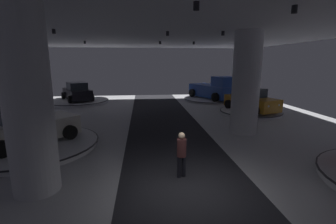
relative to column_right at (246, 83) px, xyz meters
The scene contains 12 objects.
ground 7.70m from the column_right, 126.06° to the right, with size 24.00×44.00×0.06m.
column_right is the anchor object (origin of this frame).
column_left 10.34m from the column_right, 149.06° to the right, with size 1.34×1.34×5.50m.
display_platform_deep_left 16.42m from the column_right, 136.68° to the left, with size 5.74×5.74×0.30m.
display_car_deep_left 16.27m from the column_right, 136.71° to the left, with size 3.61×4.56×1.71m.
display_platform_deep_right 11.80m from the column_right, 82.32° to the left, with size 5.68×5.68×0.23m.
pickup_truck_deep_right 11.34m from the column_right, 81.47° to the left, with size 4.25×5.70×2.30m.
display_platform_mid_left 11.17m from the column_right, behind, with size 6.06×6.06×0.24m.
display_car_mid_left 11.03m from the column_right, behind, with size 4.19×4.29×1.71m.
display_platform_far_right 6.01m from the column_right, 60.96° to the left, with size 4.58×4.58×0.24m.
display_car_far_right 5.71m from the column_right, 61.21° to the left, with size 3.27×4.56×1.71m.
visitor_walking_near 6.82m from the column_right, 131.20° to the right, with size 0.32×0.32×1.59m.
Camera 1 is at (-1.37, -6.70, 3.88)m, focal length 25.70 mm.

